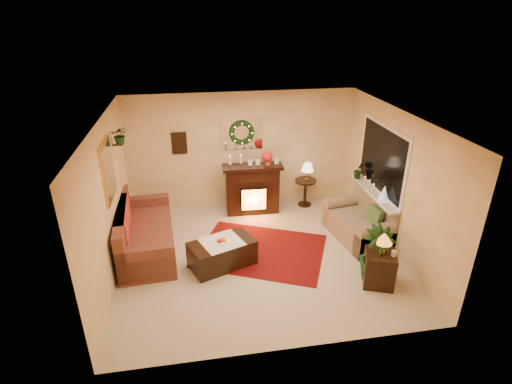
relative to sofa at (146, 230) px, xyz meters
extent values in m
plane|color=beige|center=(2.04, -0.57, -0.43)|extent=(5.00, 5.00, 0.00)
plane|color=white|center=(2.04, -0.57, 2.17)|extent=(5.00, 5.00, 0.00)
plane|color=#EFD88C|center=(2.04, 1.68, 0.87)|extent=(5.00, 5.00, 0.00)
plane|color=#EFD88C|center=(2.04, -2.82, 0.87)|extent=(5.00, 5.00, 0.00)
plane|color=#EFD88C|center=(-0.46, -0.57, 0.87)|extent=(4.50, 4.50, 0.00)
plane|color=#EFD88C|center=(4.54, -0.57, 0.87)|extent=(4.50, 4.50, 0.00)
cube|color=#5E0D15|center=(2.11, -0.40, -0.42)|extent=(2.80, 2.51, 0.01)
cube|color=brown|center=(0.00, 0.00, 0.00)|extent=(1.12, 2.23, 0.93)
cube|color=red|center=(-0.09, 0.13, 0.02)|extent=(0.82, 1.33, 0.02)
cube|color=#331E1A|center=(2.20, 1.21, 0.12)|extent=(1.16, 0.39, 1.05)
sphere|color=red|center=(2.52, 1.19, 0.87)|extent=(0.24, 0.24, 0.24)
cylinder|color=beige|center=(1.73, 1.22, 0.83)|extent=(0.06, 0.06, 0.19)
cylinder|color=white|center=(1.96, 1.23, 0.83)|extent=(0.06, 0.06, 0.17)
cube|color=white|center=(2.04, 1.66, 1.27)|extent=(0.92, 0.02, 0.72)
torus|color=#194719|center=(2.04, 1.62, 1.29)|extent=(0.55, 0.11, 0.55)
cube|color=#381E11|center=(0.69, 1.66, 1.12)|extent=(0.32, 0.03, 0.48)
cube|color=gold|center=(-0.44, -0.27, 1.32)|extent=(0.03, 0.84, 1.00)
imported|color=#194719|center=(-0.30, 0.48, 1.54)|extent=(0.33, 0.28, 0.36)
cube|color=#A19689|center=(4.10, -0.25, -0.01)|extent=(1.08, 1.60, 0.86)
cube|color=white|center=(4.53, -0.02, 1.12)|extent=(0.03, 1.86, 1.36)
cube|color=black|center=(4.51, -0.02, 1.12)|extent=(0.02, 1.70, 1.22)
cube|color=white|center=(4.42, -0.02, 0.44)|extent=(0.22, 1.86, 0.04)
cone|color=silver|center=(4.43, -0.44, 0.61)|extent=(0.21, 0.21, 0.31)
imported|color=#285521|center=(4.39, 0.66, 0.65)|extent=(0.27, 0.22, 0.49)
cylinder|color=#34150A|center=(3.45, 1.34, -0.10)|extent=(0.62, 0.62, 0.63)
cone|color=#FFD6AC|center=(3.47, 1.31, 0.45)|extent=(0.27, 0.27, 0.42)
cube|color=#4B2812|center=(3.85, -1.68, -0.16)|extent=(0.62, 0.62, 0.59)
cone|color=#FF600F|center=(3.85, -1.68, 0.31)|extent=(0.28, 0.28, 0.40)
cube|color=#3D2212|center=(1.35, -0.72, -0.22)|extent=(1.26, 0.98, 0.47)
cylinder|color=white|center=(1.35, -0.73, 0.02)|extent=(0.28, 0.28, 0.07)
imported|color=#2A632D|center=(3.81, -1.60, 0.02)|extent=(1.98, 1.98, 2.99)
camera|label=1|loc=(0.95, -6.68, 3.76)|focal=28.00mm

